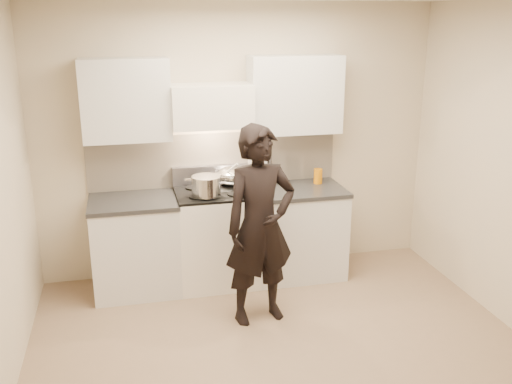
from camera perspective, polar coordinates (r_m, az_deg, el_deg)
ground_plane at (r=4.69m, az=2.85°, el=-15.92°), size 4.00×4.00×0.00m
room_shell at (r=4.38m, az=1.09°, el=4.48°), size 4.04×3.54×2.70m
stove at (r=5.65m, az=-4.00°, el=-4.47°), size 0.76×0.65×0.96m
counter_right at (r=5.84m, az=4.08°, el=-3.91°), size 0.92×0.67×0.92m
counter_left at (r=5.60m, az=-11.93°, el=-5.20°), size 0.82×0.67×0.92m
wok at (r=5.62m, az=-2.37°, el=1.65°), size 0.35×0.43×0.28m
stock_pot at (r=5.31m, az=-5.00°, el=0.64°), size 0.39×0.29×0.18m
utensil_crock at (r=5.75m, az=1.19°, el=1.76°), size 0.13×0.13×0.35m
spice_jar at (r=5.77m, az=1.61°, el=1.26°), size 0.05×0.05×0.10m
oil_glass at (r=5.84m, az=6.22°, el=1.59°), size 0.09×0.09×0.15m
person at (r=4.82m, az=0.42°, el=-3.40°), size 0.70×0.53×1.73m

